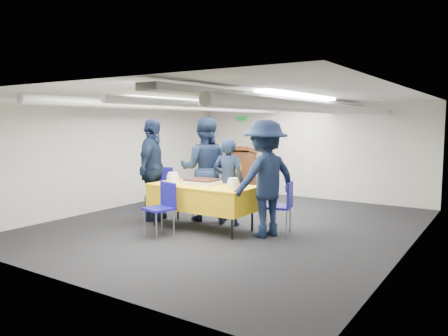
{
  "coord_description": "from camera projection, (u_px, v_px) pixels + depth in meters",
  "views": [
    {
      "loc": [
        4.16,
        -6.58,
        1.85
      ],
      "look_at": [
        -0.04,
        -0.2,
        1.05
      ],
      "focal_mm": 35.0,
      "sensor_mm": 36.0,
      "label": 1
    }
  ],
  "objects": [
    {
      "name": "ground",
      "position": [
        232.0,
        224.0,
        7.94
      ],
      "size": [
        7.0,
        7.0,
        0.0
      ],
      "primitive_type": "plane",
      "color": "black",
      "rests_on": "ground"
    },
    {
      "name": "room_shell",
      "position": [
        248.0,
        124.0,
        8.04
      ],
      "size": [
        6.0,
        7.0,
        2.3
      ],
      "color": "silver",
      "rests_on": "ground"
    },
    {
      "name": "serving_table",
      "position": [
        202.0,
        197.0,
        7.6
      ],
      "size": [
        1.87,
        0.88,
        0.77
      ],
      "color": "black",
      "rests_on": "ground"
    },
    {
      "name": "sheet_cake",
      "position": [
        202.0,
        182.0,
        7.64
      ],
      "size": [
        0.57,
        0.45,
        0.1
      ],
      "color": "white",
      "rests_on": "serving_table"
    },
    {
      "name": "plate_stack_left",
      "position": [
        173.0,
        178.0,
        7.86
      ],
      "size": [
        0.22,
        0.22,
        0.18
      ],
      "color": "white",
      "rests_on": "serving_table"
    },
    {
      "name": "plate_stack_right",
      "position": [
        233.0,
        184.0,
        7.16
      ],
      "size": [
        0.2,
        0.2,
        0.17
      ],
      "color": "white",
      "rests_on": "serving_table"
    },
    {
      "name": "podium",
      "position": [
        243.0,
        170.0,
        11.28
      ],
      "size": [
        0.62,
        0.53,
        1.25
      ],
      "color": "brown",
      "rests_on": "ground"
    },
    {
      "name": "chair_near",
      "position": [
        163.0,
        203.0,
        7.14
      ],
      "size": [
        0.51,
        0.51,
        0.87
      ],
      "color": "gray",
      "rests_on": "ground"
    },
    {
      "name": "chair_right",
      "position": [
        283.0,
        202.0,
        7.24
      ],
      "size": [
        0.51,
        0.51,
        0.87
      ],
      "color": "gray",
      "rests_on": "ground"
    },
    {
      "name": "chair_left",
      "position": [
        162.0,
        183.0,
        9.52
      ],
      "size": [
        0.53,
        0.53,
        0.87
      ],
      "color": "gray",
      "rests_on": "ground"
    },
    {
      "name": "sailor_a",
      "position": [
        228.0,
        182.0,
        7.85
      ],
      "size": [
        0.65,
        0.51,
        1.58
      ],
      "primitive_type": "imported",
      "rotation": [
        0.0,
        0.0,
        3.4
      ],
      "color": "black",
      "rests_on": "ground"
    },
    {
      "name": "sailor_b",
      "position": [
        205.0,
        169.0,
        8.24
      ],
      "size": [
        1.18,
        1.1,
        1.94
      ],
      "primitive_type": "imported",
      "rotation": [
        0.0,
        0.0,
        3.64
      ],
      "color": "black",
      "rests_on": "ground"
    },
    {
      "name": "sailor_c",
      "position": [
        152.0,
        170.0,
        8.21
      ],
      "size": [
        0.9,
        1.22,
        1.93
      ],
      "primitive_type": "imported",
      "rotation": [
        0.0,
        0.0,
        2.0
      ],
      "color": "black",
      "rests_on": "ground"
    },
    {
      "name": "sailor_d",
      "position": [
        265.0,
        179.0,
        7.05
      ],
      "size": [
        1.13,
        1.4,
        1.89
      ],
      "primitive_type": "imported",
      "rotation": [
        0.0,
        0.0,
        -1.98
      ],
      "color": "black",
      "rests_on": "ground"
    }
  ]
}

